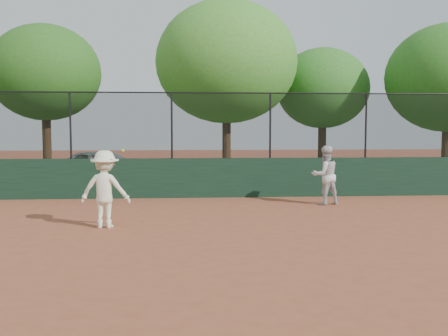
{
  "coord_description": "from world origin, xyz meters",
  "views": [
    {
      "loc": [
        -0.04,
        -9.15,
        2.1
      ],
      "look_at": [
        0.8,
        2.2,
        1.2
      ],
      "focal_mm": 40.0,
      "sensor_mm": 36.0,
      "label": 1
    }
  ],
  "objects": [
    {
      "name": "ground",
      "position": [
        0.0,
        0.0,
        0.0
      ],
      "size": [
        80.0,
        80.0,
        0.0
      ],
      "primitive_type": "plane",
      "color": "#9D4F32",
      "rests_on": "ground"
    },
    {
      "name": "tree_1",
      "position": [
        -5.91,
        12.26,
        4.41
      ],
      "size": [
        4.6,
        4.19,
        6.41
      ],
      "color": "#3F2815",
      "rests_on": "ground"
    },
    {
      "name": "parked_car",
      "position": [
        -3.06,
        9.41,
        0.67
      ],
      "size": [
        4.15,
        2.16,
        1.35
      ],
      "primitive_type": "imported",
      "rotation": [
        0.0,
        0.0,
        1.42
      ],
      "color": "#A6ABAF",
      "rests_on": "ground"
    },
    {
      "name": "tree_4",
      "position": [
        10.62,
        10.69,
        4.16
      ],
      "size": [
        5.11,
        4.64,
        6.37
      ],
      "color": "#452F18",
      "rests_on": "ground"
    },
    {
      "name": "tree_3",
      "position": [
        6.03,
        12.97,
        3.89
      ],
      "size": [
        4.15,
        3.78,
        5.7
      ],
      "color": "#412A15",
      "rests_on": "ground"
    },
    {
      "name": "player_second",
      "position": [
        3.77,
        4.34,
        0.81
      ],
      "size": [
        0.91,
        0.78,
        1.63
      ],
      "primitive_type": "imported",
      "rotation": [
        0.0,
        0.0,
        3.36
      ],
      "color": "silver",
      "rests_on": "ground"
    },
    {
      "name": "back_wall",
      "position": [
        0.0,
        6.0,
        0.6
      ],
      "size": [
        26.0,
        0.2,
        1.2
      ],
      "primitive_type": "cube",
      "color": "#173221",
      "rests_on": "ground"
    },
    {
      "name": "grass_strip",
      "position": [
        0.0,
        12.0,
        0.0
      ],
      "size": [
        36.0,
        12.0,
        0.01
      ],
      "primitive_type": "cube",
      "color": "#304B17",
      "rests_on": "ground"
    },
    {
      "name": "fence_assembly",
      "position": [
        -0.03,
        6.0,
        2.24
      ],
      "size": [
        26.0,
        0.06,
        2.0
      ],
      "color": "black",
      "rests_on": "back_wall"
    },
    {
      "name": "tree_2",
      "position": [
        1.58,
        11.4,
        4.81
      ],
      "size": [
        5.79,
        5.27,
        7.31
      ],
      "color": "#442B18",
      "rests_on": "ground"
    },
    {
      "name": "player_main",
      "position": [
        -1.78,
        1.48,
        0.82
      ],
      "size": [
        1.14,
        0.78,
        1.69
      ],
      "color": "white",
      "rests_on": "ground"
    }
  ]
}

